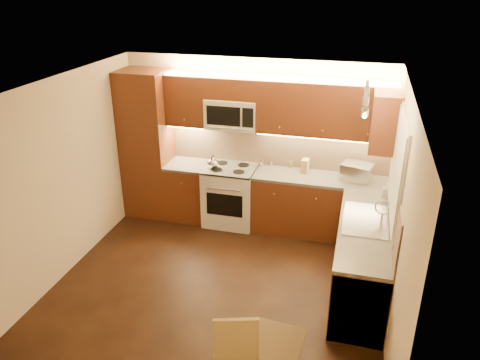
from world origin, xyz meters
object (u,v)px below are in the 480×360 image
(toaster_oven, at_px, (357,172))
(soap_bottle, at_px, (386,190))
(stove, at_px, (231,195))
(knife_block, at_px, (305,166))
(dining_chair, at_px, (236,345))
(sink, at_px, (366,215))
(kettle, at_px, (213,162))
(microwave, at_px, (232,113))

(toaster_oven, relative_size, soap_bottle, 1.96)
(stove, xyz_separation_m, knife_block, (1.10, 0.15, 0.54))
(dining_chair, bearing_deg, sink, 43.38)
(kettle, xyz_separation_m, toaster_oven, (2.09, 0.15, -0.00))
(sink, xyz_separation_m, soap_bottle, (0.24, 0.70, 0.03))
(kettle, bearing_deg, dining_chair, -67.95)
(kettle, xyz_separation_m, soap_bottle, (2.49, -0.34, -0.02))
(soap_bottle, bearing_deg, microwave, 169.09)
(sink, relative_size, dining_chair, 0.96)
(knife_block, distance_m, soap_bottle, 1.28)
(toaster_oven, distance_m, dining_chair, 3.28)
(sink, height_order, knife_block, knife_block)
(microwave, bearing_deg, toaster_oven, -2.28)
(microwave, bearing_deg, dining_chair, -73.89)
(knife_block, relative_size, dining_chair, 0.23)
(microwave, xyz_separation_m, kettle, (-0.25, -0.22, -0.70))
(microwave, xyz_separation_m, toaster_oven, (1.84, -0.07, -0.70))
(stove, bearing_deg, dining_chair, -73.21)
(microwave, relative_size, knife_block, 3.72)
(stove, relative_size, dining_chair, 1.02)
(toaster_oven, distance_m, soap_bottle, 0.63)
(kettle, relative_size, soap_bottle, 0.99)
(stove, distance_m, sink, 2.35)
(kettle, bearing_deg, stove, 19.50)
(kettle, relative_size, knife_block, 1.01)
(soap_bottle, distance_m, dining_chair, 2.98)
(soap_bottle, bearing_deg, sink, -105.80)
(kettle, relative_size, dining_chair, 0.23)
(soap_bottle, bearing_deg, dining_chair, -113.91)
(stove, height_order, kettle, kettle)
(microwave, distance_m, toaster_oven, 1.97)
(stove, relative_size, microwave, 1.21)
(sink, height_order, kettle, kettle)
(microwave, distance_m, sink, 2.48)
(knife_block, xyz_separation_m, soap_bottle, (1.14, -0.58, 0.00))
(stove, distance_m, soap_bottle, 2.34)
(kettle, bearing_deg, toaster_oven, 4.54)
(knife_block, bearing_deg, sink, -46.10)
(kettle, relative_size, toaster_oven, 0.51)
(microwave, relative_size, toaster_oven, 1.87)
(microwave, distance_m, kettle, 0.77)
(microwave, height_order, sink, microwave)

